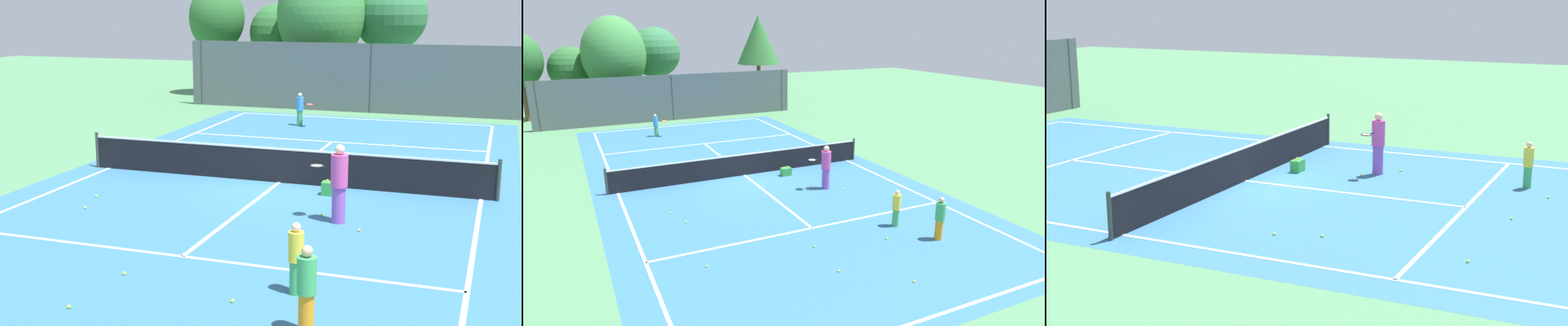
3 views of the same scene
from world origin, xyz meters
TOP-DOWN VIEW (x-y plane):
  - ground_plane at (0.00, 0.00)m, footprint 80.00×80.00m
  - court_surface at (0.00, 0.00)m, footprint 13.00×25.00m
  - tennis_net at (0.00, 0.00)m, footprint 11.90×0.10m
  - perimeter_fence at (0.00, 14.00)m, footprint 18.00×0.12m
  - tree_1 at (-3.28, 17.27)m, footprint 4.49×4.73m
  - tree_2 at (-0.03, 19.14)m, footprint 3.87×3.87m
  - tree_3 at (-9.38, 18.09)m, footprint 3.08×3.02m
  - tree_4 at (-6.17, 19.24)m, footprint 3.22×3.22m
  - player_0 at (-2.09, 9.46)m, footprint 0.86×0.62m
  - player_1 at (2.67, -7.44)m, footprint 0.28×0.28m
  - player_2 at (2.43, -3.14)m, footprint 0.98×0.56m
  - player_3 at (3.25, -8.87)m, footprint 0.31×0.31m
  - ball_crate at (1.70, -0.85)m, footprint 0.45×0.29m
  - tennis_ball_0 at (1.76, -8.15)m, footprint 0.07×0.07m
  - tennis_ball_1 at (-0.43, 0.62)m, footprint 0.07×0.07m
  - tennis_ball_3 at (0.43, 0.21)m, footprint 0.07×0.07m
  - tennis_ball_4 at (-4.06, -3.07)m, footprint 0.07×0.07m
  - tennis_ball_6 at (3.03, -3.65)m, footprint 0.07×0.07m
  - tennis_ball_7 at (1.95, -2.80)m, footprint 0.07×0.07m
  - tennis_ball_8 at (0.99, 0.45)m, footprint 0.07×0.07m
  - tennis_ball_9 at (-0.61, -7.64)m, footprint 0.07×0.07m
  - tennis_ball_10 at (-3.73, -4.10)m, footprint 0.07×0.07m
  - tennis_ball_11 at (2.23, 6.46)m, footprint 0.07×0.07m
  - tennis_ball_12 at (-0.72, -9.26)m, footprint 0.07×0.07m

SIDE VIEW (x-z plane):
  - ground_plane at x=0.00m, z-range 0.00..0.00m
  - court_surface at x=0.00m, z-range 0.00..0.01m
  - tennis_ball_0 at x=1.76m, z-range 0.00..0.07m
  - tennis_ball_1 at x=-0.43m, z-range 0.00..0.07m
  - tennis_ball_3 at x=0.43m, z-range 0.00..0.07m
  - tennis_ball_4 at x=-4.06m, z-range 0.00..0.07m
  - tennis_ball_6 at x=3.03m, z-range 0.00..0.07m
  - tennis_ball_7 at x=1.95m, z-range 0.00..0.07m
  - tennis_ball_8 at x=0.99m, z-range 0.00..0.07m
  - tennis_ball_9 at x=-0.61m, z-range 0.00..0.07m
  - tennis_ball_10 at x=-3.73m, z-range 0.00..0.07m
  - tennis_ball_11 at x=2.23m, z-range 0.00..0.07m
  - tennis_ball_12 at x=-0.72m, z-range 0.00..0.07m
  - ball_crate at x=1.70m, z-range -0.03..0.40m
  - tennis_net at x=0.00m, z-range -0.04..1.06m
  - player_1 at x=2.67m, z-range 0.02..1.32m
  - player_0 at x=-2.09m, z-range 0.03..1.40m
  - player_3 at x=3.25m, z-range 0.02..1.45m
  - player_2 at x=2.43m, z-range 0.03..1.87m
  - perimeter_fence at x=0.00m, z-range 0.00..3.20m
  - tree_4 at x=-6.17m, z-range 0.89..5.92m
  - tree_3 at x=-9.38m, z-range 1.16..7.23m
  - tree_2 at x=-0.03m, z-range 1.23..7.61m
  - tree_1 at x=-3.28m, z-range 0.88..8.05m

